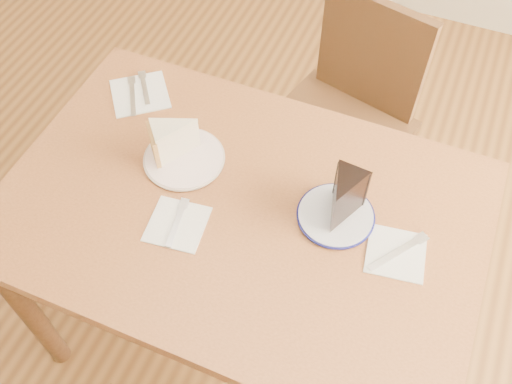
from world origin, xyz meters
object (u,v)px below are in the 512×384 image
(plate_cream, at_px, (184,158))
(chocolate_cake, at_px, (342,202))
(table, at_px, (241,227))
(carrot_cake, at_px, (177,139))
(plate_navy, at_px, (336,216))
(chair_far, at_px, (342,121))

(plate_cream, height_order, chocolate_cake, chocolate_cake)
(table, height_order, carrot_cake, carrot_cake)
(table, bearing_deg, plate_cream, 157.87)
(carrot_cake, bearing_deg, plate_navy, 44.70)
(plate_cream, bearing_deg, chair_far, 60.78)
(plate_navy, distance_m, carrot_cake, 0.45)
(table, distance_m, chocolate_cake, 0.30)
(plate_cream, distance_m, plate_navy, 0.42)
(carrot_cake, bearing_deg, plate_cream, 12.97)
(table, distance_m, carrot_cake, 0.28)
(carrot_cake, bearing_deg, chocolate_cake, 44.69)
(plate_navy, xyz_separation_m, carrot_cake, (-0.45, 0.03, 0.05))
(chair_far, xyz_separation_m, plate_cream, (-0.30, -0.53, 0.26))
(table, distance_m, chair_far, 0.64)
(table, height_order, chocolate_cake, chocolate_cake)
(plate_navy, bearing_deg, chocolate_cake, -5.35)
(table, distance_m, plate_navy, 0.26)
(chocolate_cake, bearing_deg, table, 19.53)
(chair_far, distance_m, plate_cream, 0.67)
(chair_far, distance_m, chocolate_cake, 0.66)
(carrot_cake, relative_size, chocolate_cake, 0.99)
(table, xyz_separation_m, plate_navy, (0.23, 0.06, 0.10))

